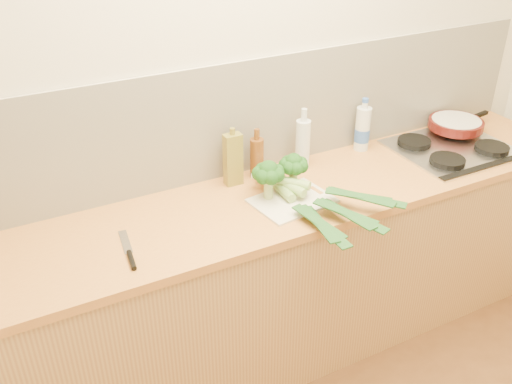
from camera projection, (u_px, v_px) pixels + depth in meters
room_shell at (250, 117)px, 2.62m from camera, size 3.50×3.50×3.50m
counter at (278, 276)px, 2.76m from camera, size 3.20×0.62×0.90m
gas_hob at (453, 147)px, 2.93m from camera, size 0.58×0.50×0.04m
chopping_board at (292, 201)px, 2.49m from camera, size 0.37×0.29×0.01m
broccoli_left at (268, 173)px, 2.44m from camera, size 0.14×0.14×0.18m
broccoli_right at (294, 165)px, 2.52m from camera, size 0.13×0.13×0.17m
leek_front at (294, 200)px, 2.44m from camera, size 0.10×0.65×0.04m
leek_mid at (303, 193)px, 2.46m from camera, size 0.26×0.68×0.04m
leek_back at (309, 186)px, 2.47m from camera, size 0.47×0.56×0.04m
chefs_knife at (130, 255)px, 2.14m from camera, size 0.06×0.28×0.02m
skillet at (456, 124)px, 3.06m from camera, size 0.42×0.29×0.05m
oil_tin at (233, 159)px, 2.57m from camera, size 0.08×0.05×0.28m
glass_bottle at (303, 143)px, 2.71m from camera, size 0.07×0.07×0.30m
amber_bottle at (257, 157)px, 2.64m from camera, size 0.06×0.06×0.24m
water_bottle at (362, 130)px, 2.89m from camera, size 0.08×0.08×0.26m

